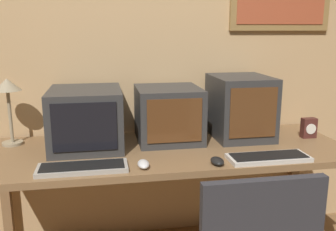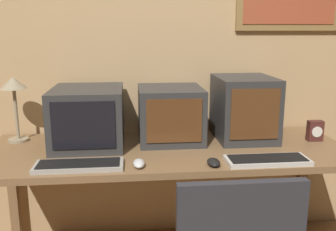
% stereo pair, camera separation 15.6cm
% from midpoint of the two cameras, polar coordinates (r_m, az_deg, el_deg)
% --- Properties ---
extents(wall_back, '(8.00, 0.08, 2.60)m').
position_cam_midpoint_polar(wall_back, '(2.48, -3.38, 10.47)').
color(wall_back, tan).
rests_on(wall_back, ground_plane).
extents(desk, '(2.08, 0.76, 0.75)m').
position_cam_midpoint_polar(desk, '(2.18, -2.06, -6.71)').
color(desk, olive).
rests_on(desk, ground_plane).
extents(monitor_left, '(0.40, 0.47, 0.34)m').
position_cam_midpoint_polar(monitor_left, '(2.22, -14.35, -0.40)').
color(monitor_left, '#333333').
rests_on(monitor_left, desk).
extents(monitor_center, '(0.38, 0.41, 0.33)m').
position_cam_midpoint_polar(monitor_center, '(2.27, -1.92, 0.20)').
color(monitor_center, '#333333').
rests_on(monitor_center, desk).
extents(monitor_right, '(0.34, 0.42, 0.38)m').
position_cam_midpoint_polar(monitor_right, '(2.37, 9.10, 1.30)').
color(monitor_right, '#333333').
rests_on(monitor_right, desk).
extents(keyboard_main, '(0.43, 0.16, 0.03)m').
position_cam_midpoint_polar(keyboard_main, '(1.89, -15.23, -7.71)').
color(keyboard_main, '#A8A399').
rests_on(keyboard_main, desk).
extents(keyboard_side, '(0.43, 0.16, 0.03)m').
position_cam_midpoint_polar(keyboard_side, '(2.02, 12.92, -6.28)').
color(keyboard_side, beige).
rests_on(keyboard_side, desk).
extents(mouse_near_keyboard, '(0.06, 0.11, 0.03)m').
position_cam_midpoint_polar(mouse_near_keyboard, '(1.87, -6.17, -7.40)').
color(mouse_near_keyboard, silver).
rests_on(mouse_near_keyboard, desk).
extents(mouse_far_corner, '(0.06, 0.11, 0.03)m').
position_cam_midpoint_polar(mouse_far_corner, '(1.91, 5.19, -6.96)').
color(mouse_far_corner, black).
rests_on(mouse_far_corner, desk).
extents(desk_clock, '(0.09, 0.06, 0.13)m').
position_cam_midpoint_polar(desk_clock, '(2.48, 18.99, -1.82)').
color(desk_clock, '#4C231E').
rests_on(desk_clock, desk).
extents(desk_lamp, '(0.16, 0.16, 0.39)m').
position_cam_midpoint_polar(desk_lamp, '(2.37, -24.98, 3.08)').
color(desk_lamp, tan).
rests_on(desk_lamp, desk).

